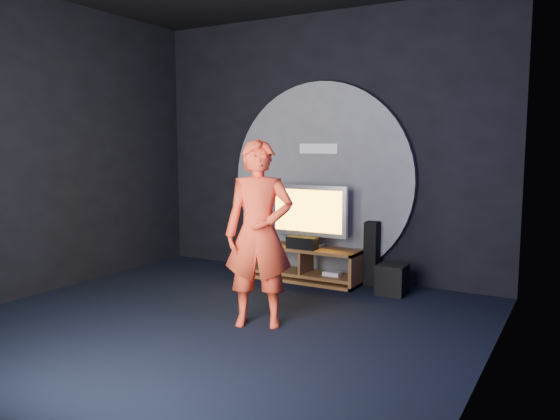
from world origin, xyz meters
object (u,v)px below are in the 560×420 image
object	(u,v)px
tower_speaker_left	(258,244)
media_console	(306,266)
tower_speaker_right	(372,253)
subwoofer	(392,279)
tv	(309,213)
player	(259,234)

from	to	relation	value
tower_speaker_left	media_console	bearing A→B (deg)	-4.53
tower_speaker_right	tower_speaker_left	bearing A→B (deg)	-173.52
tower_speaker_right	subwoofer	size ratio (longest dim) A/B	2.25
media_console	tower_speaker_right	bearing A→B (deg)	16.83
media_console	tv	bearing A→B (deg)	95.86
player	tv	bearing A→B (deg)	77.45
tv	tower_speaker_left	xyz separation A→B (m)	(-0.78, -0.00, -0.48)
tower_speaker_left	subwoofer	xyz separation A→B (m)	(1.96, -0.13, -0.22)
subwoofer	tv	bearing A→B (deg)	173.70
tv	tower_speaker_left	size ratio (longest dim) A/B	1.32
media_console	player	size ratio (longest dim) A/B	0.79
tower_speaker_right	subwoofer	world-z (taller)	tower_speaker_right
media_console	tower_speaker_right	size ratio (longest dim) A/B	1.79
tv	subwoofer	distance (m)	1.38
media_console	tower_speaker_right	distance (m)	0.86
subwoofer	player	distance (m)	2.03
subwoofer	player	size ratio (longest dim) A/B	0.20
subwoofer	tower_speaker_left	bearing A→B (deg)	176.34
player	tower_speaker_left	bearing A→B (deg)	97.88
tower_speaker_right	media_console	bearing A→B (deg)	-163.17
tower_speaker_left	tower_speaker_right	distance (m)	1.60
tower_speaker_left	player	size ratio (longest dim) A/B	0.44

